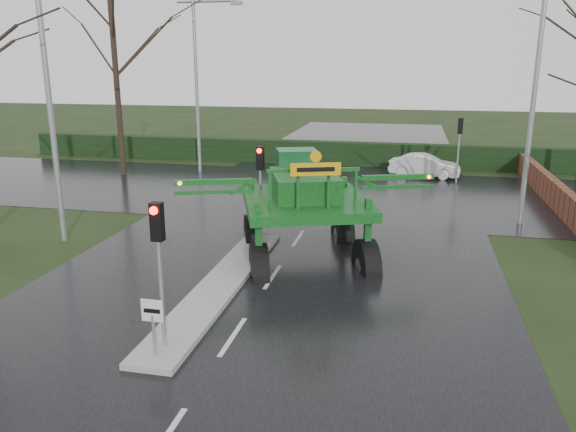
% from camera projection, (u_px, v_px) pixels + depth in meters
% --- Properties ---
extents(ground, '(140.00, 140.00, 0.00)m').
position_uv_depth(ground, '(233.00, 337.00, 13.53)').
color(ground, black).
rests_on(ground, ground).
extents(road_main, '(14.00, 80.00, 0.02)m').
position_uv_depth(road_main, '(308.00, 224.00, 22.95)').
color(road_main, black).
rests_on(road_main, ground).
extents(road_cross, '(80.00, 12.00, 0.02)m').
position_uv_depth(road_cross, '(329.00, 192.00, 28.60)').
color(road_cross, black).
rests_on(road_cross, ground).
extents(median_island, '(1.20, 10.00, 0.16)m').
position_uv_depth(median_island, '(222.00, 283.00, 16.60)').
color(median_island, gray).
rests_on(median_island, ground).
extents(hedge_row, '(44.00, 0.90, 1.50)m').
position_uv_depth(hedge_row, '(347.00, 154.00, 35.94)').
color(hedge_row, black).
rests_on(hedge_row, ground).
extents(brick_wall, '(0.40, 20.00, 1.20)m').
position_uv_depth(brick_wall, '(551.00, 191.00, 26.28)').
color(brick_wall, '#592D1E').
rests_on(brick_wall, ground).
extents(keep_left_sign, '(0.50, 0.07, 1.35)m').
position_uv_depth(keep_left_sign, '(153.00, 319.00, 12.10)').
color(keep_left_sign, gray).
rests_on(keep_left_sign, ground).
extents(traffic_signal_near, '(0.26, 0.33, 3.52)m').
position_uv_depth(traffic_signal_near, '(158.00, 244.00, 12.16)').
color(traffic_signal_near, gray).
rests_on(traffic_signal_near, ground).
extents(traffic_signal_mid, '(0.26, 0.33, 3.52)m').
position_uv_depth(traffic_signal_mid, '(260.00, 172.00, 20.17)').
color(traffic_signal_mid, gray).
rests_on(traffic_signal_mid, ground).
extents(traffic_signal_far, '(0.26, 0.33, 3.52)m').
position_uv_depth(traffic_signal_far, '(460.00, 135.00, 30.35)').
color(traffic_signal_far, gray).
rests_on(traffic_signal_far, ground).
extents(street_light_left_near, '(3.85, 0.30, 10.00)m').
position_uv_depth(street_light_left_near, '(54.00, 75.00, 19.29)').
color(street_light_left_near, gray).
rests_on(street_light_left_near, ground).
extents(street_light_right, '(3.85, 0.30, 10.00)m').
position_uv_depth(street_light_right, '(528.00, 74.00, 21.56)').
color(street_light_right, gray).
rests_on(street_light_right, ground).
extents(street_light_left_far, '(3.85, 0.30, 10.00)m').
position_uv_depth(street_light_left_far, '(201.00, 70.00, 32.48)').
color(street_light_left_far, gray).
rests_on(street_light_left_far, ground).
extents(tree_left_far, '(7.70, 7.70, 13.26)m').
position_uv_depth(tree_left_far, '(114.00, 49.00, 31.18)').
color(tree_left_far, black).
rests_on(tree_left_far, ground).
extents(crop_sprayer, '(8.20, 6.40, 4.83)m').
position_uv_depth(crop_sprayer, '(258.00, 201.00, 17.25)').
color(crop_sprayer, black).
rests_on(crop_sprayer, ground).
extents(white_sedan, '(4.12, 1.97, 1.30)m').
position_uv_depth(white_sedan, '(424.00, 177.00, 32.41)').
color(white_sedan, silver).
rests_on(white_sedan, ground).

